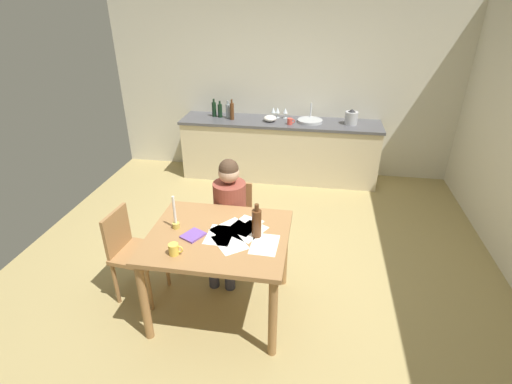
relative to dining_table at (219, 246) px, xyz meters
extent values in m
cube|color=tan|center=(0.19, 0.66, -0.70)|extent=(5.20, 5.20, 0.04)
cube|color=beige|center=(0.19, 3.26, 0.62)|extent=(5.20, 0.12, 2.60)
cube|color=beige|center=(0.19, 2.90, -0.25)|extent=(2.89, 0.60, 0.86)
cube|color=#4C4C51|center=(0.19, 2.90, 0.20)|extent=(2.93, 0.64, 0.04)
cube|color=#9E7042|center=(0.00, 0.00, 0.10)|extent=(1.15, 0.97, 0.04)
cylinder|color=#9E7042|center=(-0.52, -0.43, -0.30)|extent=(0.07, 0.07, 0.76)
cylinder|color=#9E7042|center=(0.52, -0.43, -0.30)|extent=(0.07, 0.07, 0.76)
cylinder|color=#9E7042|center=(-0.52, 0.43, -0.30)|extent=(0.07, 0.07, 0.76)
cylinder|color=#9E7042|center=(0.52, 0.43, -0.30)|extent=(0.07, 0.07, 0.76)
cube|color=#9E7042|center=(-0.05, 0.67, -0.22)|extent=(0.41, 0.41, 0.04)
cube|color=#9E7042|center=(-0.05, 0.85, -0.01)|extent=(0.36, 0.04, 0.40)
cylinder|color=#9E7042|center=(-0.23, 0.50, -0.46)|extent=(0.04, 0.04, 0.45)
cylinder|color=#9E7042|center=(0.11, 0.49, -0.46)|extent=(0.04, 0.04, 0.45)
cylinder|color=#9E7042|center=(-0.22, 0.84, -0.46)|extent=(0.04, 0.04, 0.45)
cylinder|color=#9E7042|center=(0.12, 0.83, -0.46)|extent=(0.04, 0.04, 0.45)
cylinder|color=brown|center=(-0.05, 0.65, 0.02)|extent=(0.33, 0.33, 0.50)
sphere|color=#D8AD8C|center=(-0.05, 0.65, 0.38)|extent=(0.20, 0.20, 0.20)
sphere|color=#473323|center=(-0.05, 0.65, 0.42)|extent=(0.19, 0.19, 0.19)
cylinder|color=#383847|center=(-0.14, 0.46, -0.23)|extent=(0.14, 0.38, 0.13)
cylinder|color=#383847|center=(-0.14, 0.27, -0.45)|extent=(0.10, 0.10, 0.45)
cylinder|color=#383847|center=(0.02, 0.46, -0.23)|extent=(0.14, 0.38, 0.13)
cylinder|color=#383847|center=(0.02, 0.27, -0.45)|extent=(0.10, 0.10, 0.45)
cube|color=#9E7042|center=(-0.78, 0.06, -0.22)|extent=(0.44, 0.44, 0.04)
cube|color=#9E7042|center=(-0.96, 0.08, -0.01)|extent=(0.07, 0.36, 0.40)
cylinder|color=#9E7042|center=(-0.62, -0.13, -0.45)|extent=(0.04, 0.04, 0.45)
cylinder|color=#9E7042|center=(-0.59, 0.21, -0.45)|extent=(0.04, 0.04, 0.45)
cylinder|color=#9E7042|center=(-0.96, -0.09, -0.45)|extent=(0.04, 0.04, 0.45)
cylinder|color=#9E7042|center=(-0.93, 0.25, -0.45)|extent=(0.04, 0.04, 0.45)
cylinder|color=#F2CC4C|center=(-0.26, -0.32, 0.16)|extent=(0.08, 0.08, 0.09)
torus|color=#F2CC4C|center=(-0.22, -0.32, 0.17)|extent=(0.06, 0.01, 0.06)
cylinder|color=gold|center=(-0.37, 0.04, 0.14)|extent=(0.06, 0.06, 0.05)
cylinder|color=white|center=(-0.37, 0.04, 0.30)|extent=(0.02, 0.02, 0.25)
cube|color=#734BA8|center=(-0.20, -0.06, 0.13)|extent=(0.21, 0.22, 0.02)
cube|color=white|center=(0.01, -0.01, 0.12)|extent=(0.22, 0.30, 0.00)
cube|color=white|center=(0.20, 0.17, 0.12)|extent=(0.31, 0.35, 0.00)
cube|color=white|center=(0.24, 0.09, 0.12)|extent=(0.32, 0.36, 0.00)
cube|color=white|center=(0.12, -0.10, 0.12)|extent=(0.35, 0.36, 0.00)
cube|color=white|center=(0.40, -0.08, 0.12)|extent=(0.22, 0.30, 0.00)
cube|color=white|center=(0.07, 0.10, 0.12)|extent=(0.35, 0.36, 0.00)
cylinder|color=#593319|center=(0.32, 0.03, 0.24)|extent=(0.08, 0.08, 0.24)
cylinder|color=#593319|center=(0.32, 0.03, 0.39)|extent=(0.04, 0.04, 0.06)
cylinder|color=#B2B7BC|center=(0.63, 2.90, 0.24)|extent=(0.36, 0.36, 0.04)
cylinder|color=silver|center=(0.63, 3.06, 0.34)|extent=(0.02, 0.02, 0.24)
cylinder|color=black|center=(-0.82, 2.97, 0.33)|extent=(0.07, 0.07, 0.21)
cylinder|color=black|center=(-0.82, 2.97, 0.46)|extent=(0.03, 0.03, 0.05)
cylinder|color=black|center=(-0.72, 2.94, 0.32)|extent=(0.07, 0.07, 0.19)
cylinder|color=black|center=(-0.72, 2.94, 0.44)|extent=(0.03, 0.03, 0.05)
cylinder|color=#8C999E|center=(-0.59, 2.92, 0.32)|extent=(0.07, 0.07, 0.21)
cylinder|color=#8C999E|center=(-0.59, 2.92, 0.46)|extent=(0.03, 0.03, 0.05)
cylinder|color=#593319|center=(-0.52, 2.86, 0.34)|extent=(0.06, 0.06, 0.24)
cylinder|color=#593319|center=(-0.52, 2.86, 0.49)|extent=(0.03, 0.03, 0.06)
ellipsoid|color=white|center=(0.05, 2.86, 0.26)|extent=(0.19, 0.19, 0.09)
cylinder|color=#B7BABF|center=(1.21, 2.90, 0.31)|extent=(0.18, 0.18, 0.18)
cone|color=#262628|center=(1.21, 2.90, 0.42)|extent=(0.11, 0.11, 0.04)
cylinder|color=silver|center=(0.25, 3.05, 0.22)|extent=(0.06, 0.06, 0.00)
cylinder|color=silver|center=(0.25, 3.05, 0.26)|extent=(0.01, 0.01, 0.07)
cone|color=silver|center=(0.25, 3.05, 0.33)|extent=(0.07, 0.07, 0.08)
cylinder|color=silver|center=(0.14, 3.05, 0.22)|extent=(0.06, 0.06, 0.00)
cylinder|color=silver|center=(0.14, 3.05, 0.26)|extent=(0.01, 0.01, 0.07)
cone|color=silver|center=(0.14, 3.05, 0.33)|extent=(0.07, 0.07, 0.08)
cylinder|color=silver|center=(0.07, 3.05, 0.22)|extent=(0.06, 0.06, 0.00)
cylinder|color=silver|center=(0.07, 3.05, 0.26)|extent=(0.01, 0.01, 0.07)
cone|color=silver|center=(0.07, 3.05, 0.33)|extent=(0.07, 0.07, 0.08)
cylinder|color=#D84C3F|center=(0.35, 2.75, 0.27)|extent=(0.07, 0.07, 0.09)
torus|color=#D84C3F|center=(0.39, 2.75, 0.27)|extent=(0.06, 0.01, 0.06)
camera|label=1|loc=(0.74, -2.55, 1.88)|focal=26.87mm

